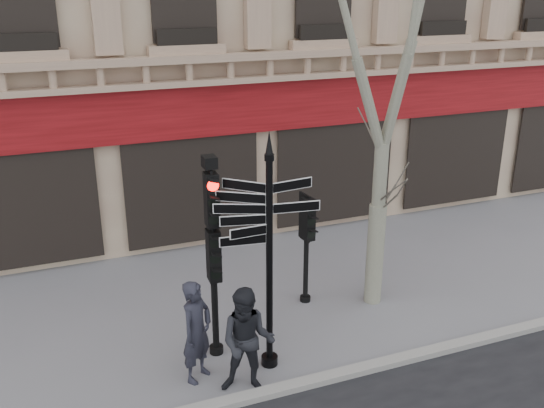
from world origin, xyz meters
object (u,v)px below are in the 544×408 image
(traffic_signal_secondary, at_px, (307,230))
(fingerpost, at_px, (269,215))
(plane_tree, at_px, (391,10))
(pedestrian_b, at_px, (248,342))
(pedestrian_a, at_px, (197,331))
(traffic_signal_main, at_px, (212,234))

(traffic_signal_secondary, bearing_deg, fingerpost, -136.76)
(plane_tree, distance_m, pedestrian_b, 6.47)
(fingerpost, bearing_deg, pedestrian_a, -165.61)
(plane_tree, bearing_deg, traffic_signal_secondary, 159.01)
(traffic_signal_main, relative_size, plane_tree, 0.44)
(pedestrian_a, bearing_deg, pedestrian_b, -82.17)
(fingerpost, bearing_deg, traffic_signal_main, 156.85)
(fingerpost, xyz_separation_m, pedestrian_a, (-1.30, 0.09, -1.98))
(pedestrian_a, bearing_deg, plane_tree, -22.53)
(traffic_signal_main, bearing_deg, traffic_signal_secondary, 29.52)
(pedestrian_a, relative_size, pedestrian_b, 0.98)
(plane_tree, xyz_separation_m, pedestrian_a, (-4.22, -1.26, -5.10))
(pedestrian_b, bearing_deg, plane_tree, 54.48)
(plane_tree, distance_m, pedestrian_a, 6.73)
(fingerpost, height_order, pedestrian_a, fingerpost)
(traffic_signal_main, height_order, traffic_signal_secondary, traffic_signal_main)
(fingerpost, distance_m, pedestrian_b, 2.13)
(traffic_signal_main, xyz_separation_m, pedestrian_b, (0.19, -1.26, -1.46))
(traffic_signal_secondary, bearing_deg, pedestrian_a, -155.00)
(traffic_signal_main, distance_m, traffic_signal_secondary, 2.73)
(fingerpost, height_order, traffic_signal_secondary, fingerpost)
(traffic_signal_secondary, distance_m, plane_tree, 4.60)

